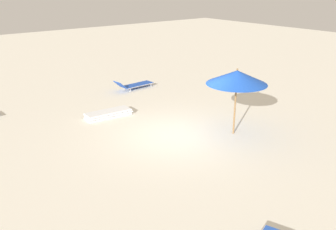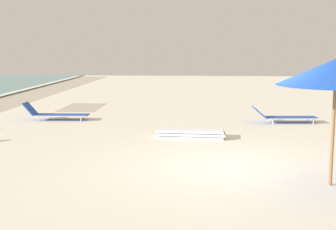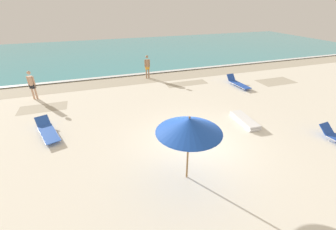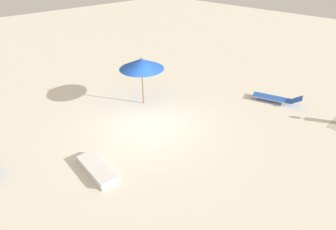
{
  "view_description": "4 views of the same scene",
  "coord_description": "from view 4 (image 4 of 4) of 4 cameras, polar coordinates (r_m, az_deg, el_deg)",
  "views": [
    {
      "loc": [
        -9.31,
        7.68,
        5.16
      ],
      "look_at": [
        -0.58,
        0.8,
        1.11
      ],
      "focal_mm": 40.0,
      "sensor_mm": 36.0,
      "label": 1
    },
    {
      "loc": [
        -9.51,
        0.67,
        2.5
      ],
      "look_at": [
        -0.29,
        1.29,
        1.13
      ],
      "focal_mm": 50.0,
      "sensor_mm": 36.0,
      "label": 2
    },
    {
      "loc": [
        -3.68,
        -7.09,
        5.43
      ],
      "look_at": [
        -0.91,
        0.9,
        1.09
      ],
      "focal_mm": 24.0,
      "sensor_mm": 36.0,
      "label": 3
    },
    {
      "loc": [
        6.02,
        7.33,
        6.29
      ],
      "look_at": [
        -0.22,
        0.95,
        0.85
      ],
      "focal_mm": 28.0,
      "sensor_mm": 36.0,
      "label": 4
    }
  ],
  "objects": [
    {
      "name": "ground_plane",
      "position": [
        11.42,
        -4.12,
        -2.61
      ],
      "size": [
        60.0,
        60.0,
        0.16
      ],
      "color": "silver"
    },
    {
      "name": "beach_umbrella",
      "position": [
        12.29,
        -5.79,
        11.01
      ],
      "size": [
        2.08,
        2.08,
        2.35
      ],
      "color": "olive",
      "rests_on": "ground_plane"
    },
    {
      "name": "lounger_stack",
      "position": [
        9.37,
        -15.32,
        -11.15
      ],
      "size": [
        0.73,
        1.91,
        0.24
      ],
      "rotation": [
        0.0,
        0.0,
        -0.06
      ],
      "color": "white",
      "rests_on": "ground_plane"
    },
    {
      "name": "sun_lounger_near_water_left",
      "position": [
        14.17,
        22.56,
        3.41
      ],
      "size": [
        1.29,
        2.35,
        0.49
      ],
      "rotation": [
        0.0,
        0.0,
        0.32
      ],
      "color": "blue",
      "rests_on": "ground_plane"
    }
  ]
}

